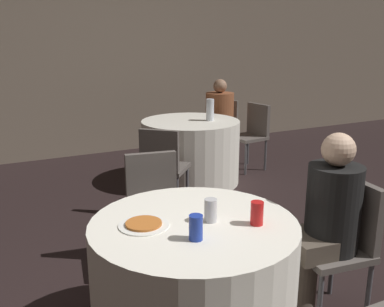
% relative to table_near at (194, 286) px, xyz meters
% --- Properties ---
extents(wall_back, '(16.00, 0.06, 2.80)m').
position_rel_table_near_xyz_m(wall_back, '(0.10, 4.40, 1.03)').
color(wall_back, '#7A6B5B').
rests_on(wall_back, ground_plane).
extents(table_near, '(1.09, 1.09, 0.74)m').
position_rel_table_near_xyz_m(table_near, '(0.00, 0.00, 0.00)').
color(table_near, white).
rests_on(table_near, ground_plane).
extents(table_far, '(1.14, 1.14, 0.74)m').
position_rel_table_near_xyz_m(table_far, '(1.27, 2.55, 0.00)').
color(table_far, white).
rests_on(table_far, ground_plane).
extents(chair_near_east, '(0.45, 0.45, 0.85)m').
position_rel_table_near_xyz_m(chair_near_east, '(0.94, -0.13, 0.14)').
color(chair_near_east, '#59514C').
rests_on(chair_near_east, ground_plane).
extents(chair_near_north, '(0.46, 0.46, 0.85)m').
position_rel_table_near_xyz_m(chair_near_north, '(0.16, 0.94, 0.14)').
color(chair_near_north, '#59514C').
rests_on(chair_near_north, ground_plane).
extents(chair_far_southwest, '(0.57, 0.57, 0.85)m').
position_rel_table_near_xyz_m(chair_far_southwest, '(0.61, 1.83, 0.14)').
color(chair_far_southwest, '#59514C').
rests_on(chair_far_southwest, ground_plane).
extents(chair_far_northeast, '(0.56, 0.56, 0.85)m').
position_rel_table_near_xyz_m(chair_far_northeast, '(2.05, 3.15, 0.14)').
color(chair_far_northeast, '#59514C').
rests_on(chair_far_northeast, ground_plane).
extents(chair_far_east, '(0.45, 0.45, 0.85)m').
position_rel_table_near_xyz_m(chair_far_east, '(2.24, 2.68, 0.14)').
color(chair_far_east, '#59514C').
rests_on(chair_far_east, ground_plane).
extents(person_floral_shirt, '(0.51, 0.49, 1.15)m').
position_rel_table_near_xyz_m(person_floral_shirt, '(1.94, 3.06, 0.22)').
color(person_floral_shirt, '#282828').
rests_on(person_floral_shirt, ground_plane).
extents(person_black_shirt, '(0.50, 0.34, 1.15)m').
position_rel_table_near_xyz_m(person_black_shirt, '(0.78, -0.10, 0.20)').
color(person_black_shirt, '#4C4238').
rests_on(person_black_shirt, ground_plane).
extents(pizza_plate_near, '(0.26, 0.26, 0.02)m').
position_rel_table_near_xyz_m(pizza_plate_near, '(-0.24, 0.08, 0.38)').
color(pizza_plate_near, white).
rests_on(pizza_plate_near, table_near).
extents(soda_can_red, '(0.07, 0.07, 0.12)m').
position_rel_table_near_xyz_m(soda_can_red, '(0.27, -0.17, 0.43)').
color(soda_can_red, red).
rests_on(soda_can_red, table_near).
extents(soda_can_blue, '(0.07, 0.07, 0.12)m').
position_rel_table_near_xyz_m(soda_can_blue, '(-0.08, -0.18, 0.43)').
color(soda_can_blue, '#1E38A5').
rests_on(soda_can_blue, table_near).
extents(soda_can_silver, '(0.07, 0.07, 0.12)m').
position_rel_table_near_xyz_m(soda_can_silver, '(0.08, -0.03, 0.43)').
color(soda_can_silver, silver).
rests_on(soda_can_silver, table_near).
extents(bottle_far, '(0.09, 0.09, 0.25)m').
position_rel_table_near_xyz_m(bottle_far, '(1.48, 2.45, 0.50)').
color(bottle_far, silver).
rests_on(bottle_far, table_far).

